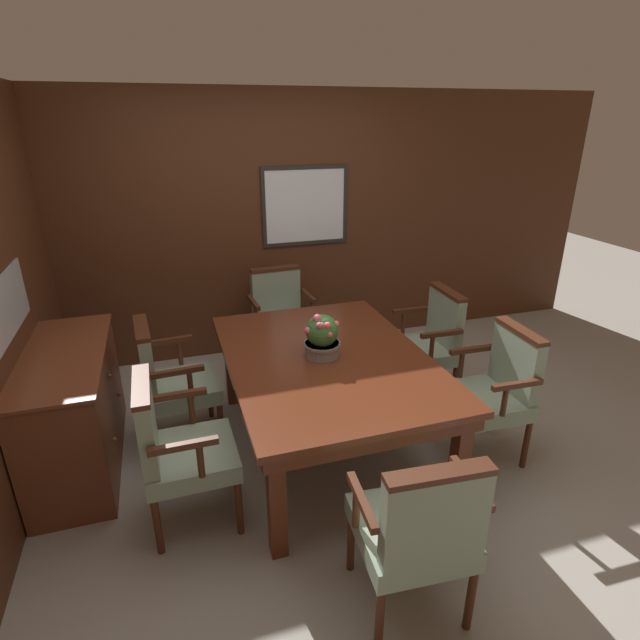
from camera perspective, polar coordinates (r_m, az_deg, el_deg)
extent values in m
plane|color=#A39E93|center=(3.63, 0.38, -15.19)|extent=(14.00, 14.00, 0.00)
cube|color=#4C2816|center=(4.82, -6.72, 10.38)|extent=(7.20, 0.06, 2.45)
cube|color=white|center=(4.84, -1.70, 12.88)|extent=(0.77, 0.01, 0.67)
cube|color=#282623|center=(4.79, -1.73, 17.03)|extent=(0.84, 0.02, 0.04)
cube|color=#282623|center=(4.91, -1.64, 8.82)|extent=(0.84, 0.02, 0.04)
cube|color=#282623|center=(4.74, -6.45, 12.56)|extent=(0.04, 0.02, 0.67)
cube|color=#282623|center=(4.96, 2.88, 13.10)|extent=(0.03, 0.02, 0.67)
cube|color=#B2BCC1|center=(3.47, -32.21, 1.26)|extent=(0.01, 0.89, 0.37)
cube|color=#562614|center=(2.78, -4.96, -20.12)|extent=(0.09, 0.09, 0.68)
cube|color=#562614|center=(3.13, 15.65, -15.35)|extent=(0.09, 0.09, 0.68)
cube|color=#562614|center=(4.11, -10.16, -5.09)|extent=(0.09, 0.09, 0.68)
cube|color=#562614|center=(4.36, 4.18, -3.13)|extent=(0.09, 0.09, 0.68)
cube|color=#562614|center=(3.37, 0.78, -5.49)|extent=(1.24, 1.78, 0.09)
cube|color=#562614|center=(3.34, 0.79, -4.47)|extent=(1.30, 1.84, 0.04)
cylinder|color=#472314|center=(3.66, -11.23, -11.76)|extent=(0.04, 0.04, 0.37)
cylinder|color=#472314|center=(4.03, -12.48, -8.47)|extent=(0.04, 0.04, 0.37)
cylinder|color=#472314|center=(3.63, -18.16, -12.86)|extent=(0.04, 0.04, 0.37)
cylinder|color=#472314|center=(4.00, -18.72, -9.43)|extent=(0.04, 0.04, 0.37)
cube|color=gray|center=(3.70, -15.52, -7.46)|extent=(0.53, 0.53, 0.11)
cube|color=gray|center=(3.57, -19.28, -4.23)|extent=(0.11, 0.46, 0.43)
cube|color=#472314|center=(3.48, -19.75, -0.87)|extent=(0.12, 0.46, 0.03)
cylinder|color=#472314|center=(3.41, -14.60, -7.07)|extent=(0.04, 0.04, 0.21)
cube|color=#472314|center=(3.35, -16.04, -5.72)|extent=(0.35, 0.06, 0.04)
cylinder|color=#472314|center=(3.86, -15.71, -3.54)|extent=(0.04, 0.04, 0.21)
cube|color=#472314|center=(3.81, -16.98, -2.30)|extent=(0.35, 0.06, 0.04)
cylinder|color=#472314|center=(3.01, -9.21, -20.35)|extent=(0.04, 0.04, 0.37)
cylinder|color=#472314|center=(3.34, -10.55, -15.45)|extent=(0.04, 0.04, 0.37)
cylinder|color=#472314|center=(3.01, -18.07, -21.47)|extent=(0.04, 0.04, 0.37)
cylinder|color=#472314|center=(3.34, -18.29, -16.42)|extent=(0.04, 0.04, 0.37)
cube|color=gray|center=(3.02, -14.47, -14.89)|extent=(0.50, 0.50, 0.11)
cube|color=gray|center=(2.87, -19.21, -11.11)|extent=(0.09, 0.46, 0.43)
cube|color=#472314|center=(2.76, -19.81, -7.14)|extent=(0.09, 0.46, 0.03)
cylinder|color=#472314|center=(2.72, -13.50, -15.29)|extent=(0.04, 0.04, 0.21)
cube|color=#472314|center=(2.66, -15.35, -13.71)|extent=(0.35, 0.04, 0.04)
cylinder|color=#472314|center=(3.14, -14.48, -9.74)|extent=(0.04, 0.04, 0.21)
cube|color=#472314|center=(3.09, -16.06, -8.27)|extent=(0.35, 0.04, 0.04)
cylinder|color=#472314|center=(4.42, -5.97, -5.12)|extent=(0.04, 0.04, 0.37)
cylinder|color=#472314|center=(4.53, -0.67, -4.23)|extent=(0.04, 0.04, 0.37)
cylinder|color=#472314|center=(4.80, -7.39, -2.86)|extent=(0.04, 0.04, 0.37)
cylinder|color=#472314|center=(4.91, -2.47, -2.09)|extent=(0.04, 0.04, 0.37)
cube|color=gray|center=(4.56, -4.21, -0.84)|extent=(0.52, 0.53, 0.11)
cube|color=gray|center=(4.65, -5.07, 3.15)|extent=(0.46, 0.11, 0.43)
cube|color=#472314|center=(4.58, -5.17, 5.84)|extent=(0.46, 0.12, 0.03)
cylinder|color=#472314|center=(4.40, -7.31, 0.41)|extent=(0.04, 0.04, 0.21)
cube|color=#472314|center=(4.43, -7.61, 1.99)|extent=(0.06, 0.35, 0.04)
cylinder|color=#472314|center=(4.54, -1.04, 1.29)|extent=(0.04, 0.04, 0.21)
cube|color=#472314|center=(4.57, -1.37, 2.82)|extent=(0.06, 0.35, 0.04)
cylinder|color=#472314|center=(2.93, 12.38, -22.09)|extent=(0.04, 0.04, 0.37)
cylinder|color=#472314|center=(2.81, 3.56, -23.96)|extent=(0.04, 0.04, 0.37)
cylinder|color=#472314|center=(2.68, 16.81, -28.18)|extent=(0.04, 0.04, 0.37)
cylinder|color=#472314|center=(2.54, 6.83, -30.83)|extent=(0.04, 0.04, 0.37)
cube|color=gray|center=(2.55, 10.29, -22.62)|extent=(0.53, 0.54, 0.11)
cube|color=gray|center=(2.24, 13.01, -21.30)|extent=(0.46, 0.12, 0.43)
cube|color=#472314|center=(2.09, 13.57, -16.76)|extent=(0.46, 0.12, 0.03)
cylinder|color=#472314|center=(2.57, 15.75, -18.15)|extent=(0.04, 0.04, 0.21)
cube|color=#472314|center=(2.45, 16.86, -17.34)|extent=(0.06, 0.35, 0.04)
cylinder|color=#472314|center=(2.40, 4.16, -20.61)|extent=(0.04, 0.04, 0.21)
cube|color=#472314|center=(2.28, 4.83, -19.93)|extent=(0.06, 0.35, 0.04)
cylinder|color=#472314|center=(4.37, 7.20, -5.52)|extent=(0.04, 0.04, 0.37)
cylinder|color=#472314|center=(4.02, 9.61, -8.27)|extent=(0.04, 0.04, 0.37)
cylinder|color=#472314|center=(4.54, 12.32, -4.72)|extent=(0.04, 0.04, 0.37)
cylinder|color=#472314|center=(4.21, 15.05, -7.27)|extent=(0.04, 0.04, 0.37)
cube|color=gray|center=(4.17, 11.29, -3.52)|extent=(0.51, 0.51, 0.11)
cube|color=gray|center=(4.16, 14.13, 0.18)|extent=(0.09, 0.46, 0.43)
cube|color=#472314|center=(4.08, 14.43, 3.14)|extent=(0.10, 0.46, 0.03)
cylinder|color=#472314|center=(4.30, 9.49, -0.26)|extent=(0.04, 0.04, 0.21)
cube|color=#472314|center=(4.29, 10.48, 1.12)|extent=(0.35, 0.05, 0.04)
cylinder|color=#472314|center=(3.89, 12.65, -3.06)|extent=(0.04, 0.04, 0.21)
cube|color=#472314|center=(3.88, 13.76, -1.53)|extent=(0.35, 0.05, 0.04)
cylinder|color=#472314|center=(3.77, 13.08, -10.90)|extent=(0.04, 0.04, 0.37)
cylinder|color=#472314|center=(3.46, 16.51, -14.57)|extent=(0.04, 0.04, 0.37)
cylinder|color=#472314|center=(3.97, 18.75, -9.67)|extent=(0.04, 0.04, 0.37)
cylinder|color=#472314|center=(3.69, 22.48, -12.96)|extent=(0.04, 0.04, 0.37)
cube|color=gray|center=(3.59, 18.16, -8.80)|extent=(0.52, 0.51, 0.11)
cube|color=gray|center=(3.58, 21.49, -4.50)|extent=(0.10, 0.46, 0.43)
cube|color=#472314|center=(3.49, 22.01, -1.15)|extent=(0.11, 0.46, 0.03)
cylinder|color=#472314|center=(3.68, 15.84, -4.87)|extent=(0.04, 0.04, 0.21)
cube|color=#472314|center=(3.68, 17.01, -3.26)|extent=(0.35, 0.05, 0.04)
cylinder|color=#472314|center=(3.32, 20.32, -8.68)|extent=(0.04, 0.04, 0.21)
cube|color=#472314|center=(3.31, 21.63, -6.89)|extent=(0.35, 0.05, 0.04)
cylinder|color=gray|center=(3.32, 0.24, -3.34)|extent=(0.23, 0.23, 0.09)
cylinder|color=gray|center=(3.30, 0.24, -2.77)|extent=(0.24, 0.24, 0.02)
sphere|color=#387033|center=(3.26, 0.24, -1.23)|extent=(0.22, 0.22, 0.22)
sphere|color=#EB626E|center=(3.20, -0.32, 0.17)|extent=(0.06, 0.06, 0.06)
sphere|color=#D46358|center=(3.34, 0.47, -0.07)|extent=(0.04, 0.04, 0.04)
sphere|color=#E75267|center=(3.16, 0.20, -0.65)|extent=(0.04, 0.04, 0.04)
sphere|color=#D95972|center=(3.21, -1.37, -1.23)|extent=(0.05, 0.05, 0.05)
sphere|color=#E3525F|center=(3.17, 1.12, -1.71)|extent=(0.04, 0.04, 0.04)
sphere|color=#D3566D|center=(3.16, -0.05, -0.67)|extent=(0.05, 0.05, 0.05)
sphere|color=#ED5373|center=(3.34, -0.52, -0.32)|extent=(0.06, 0.06, 0.06)
sphere|color=#EC5860|center=(3.17, 0.87, -0.65)|extent=(0.05, 0.05, 0.05)
sphere|color=#DE6960|center=(3.24, 1.85, -0.47)|extent=(0.05, 0.05, 0.05)
cube|color=brown|center=(3.72, -26.21, -9.35)|extent=(0.48, 1.27, 0.80)
cube|color=brown|center=(3.54, -27.33, -3.62)|extent=(0.50, 1.29, 0.02)
sphere|color=#4C422D|center=(3.58, -22.89, -5.90)|extent=(0.03, 0.03, 0.03)
sphere|color=#4C422D|center=(3.48, -22.42, -12.49)|extent=(0.03, 0.03, 0.03)
sphere|color=#4C422D|center=(3.97, -21.97, -7.91)|extent=(0.03, 0.03, 0.03)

